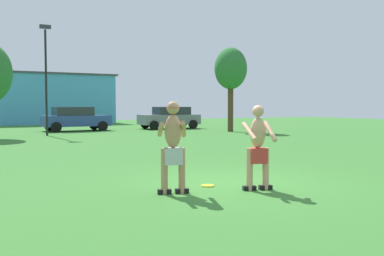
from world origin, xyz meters
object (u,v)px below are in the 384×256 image
object	(u,v)px
car_gray_near_post	(170,117)
lamp_post	(46,69)
tree_behind_players	(231,70)
car_blue_far_end	(75,118)
player_with_cap	(173,142)
player_in_red	(258,146)
frisbee	(208,186)

from	to	relation	value
car_gray_near_post	lamp_post	size ratio (longest dim) A/B	0.71
lamp_post	tree_behind_players	world-z (taller)	lamp_post
car_blue_far_end	tree_behind_players	bearing A→B (deg)	-31.68
player_with_cap	player_in_red	world-z (taller)	player_with_cap
car_gray_near_post	tree_behind_players	distance (m)	6.23
frisbee	car_blue_far_end	xyz separation A→B (m)	(1.75, 20.62, 0.81)
frisbee	car_gray_near_post	bearing A→B (deg)	67.41
player_in_red	frisbee	size ratio (longest dim) A/B	6.07
car_blue_far_end	player_in_red	bearing A→B (deg)	-92.87
car_blue_far_end	tree_behind_players	size ratio (longest dim) A/B	0.82
player_with_cap	car_gray_near_post	size ratio (longest dim) A/B	0.41
player_with_cap	tree_behind_players	xyz separation A→B (m)	(11.37, 15.59, 2.98)
car_blue_far_end	lamp_post	bearing A→B (deg)	-122.65
player_in_red	tree_behind_players	bearing A→B (deg)	58.75
player_with_cap	lamp_post	world-z (taller)	lamp_post
frisbee	lamp_post	distance (m)	17.36
car_gray_near_post	tree_behind_players	size ratio (longest dim) A/B	0.81
player_with_cap	car_blue_far_end	xyz separation A→B (m)	(2.70, 20.94, -0.15)
tree_behind_players	lamp_post	bearing A→B (deg)	171.31
frisbee	lamp_post	bearing A→B (deg)	92.01
lamp_post	tree_behind_players	xyz separation A→B (m)	(11.02, -1.69, 0.25)
frisbee	car_blue_far_end	size ratio (longest dim) A/B	0.06
player_in_red	car_blue_far_end	bearing A→B (deg)	87.13
player_in_red	car_gray_near_post	bearing A→B (deg)	69.80
player_with_cap	car_blue_far_end	bearing A→B (deg)	82.66
frisbee	tree_behind_players	bearing A→B (deg)	55.66
frisbee	lamp_post	size ratio (longest dim) A/B	0.05
frisbee	player_with_cap	bearing A→B (deg)	-160.87
player_in_red	lamp_post	distance (m)	18.02
player_with_cap	car_gray_near_post	bearing A→B (deg)	65.52
player_in_red	lamp_post	world-z (taller)	lamp_post
player_with_cap	lamp_post	size ratio (longest dim) A/B	0.29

